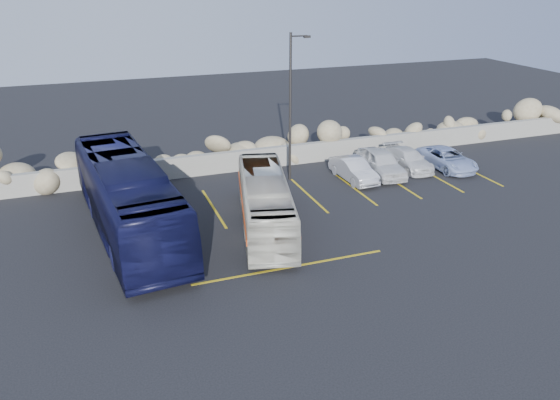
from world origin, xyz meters
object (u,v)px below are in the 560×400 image
object	(u,v)px
car_a	(381,162)
car_d	(447,159)
vintage_bus	(265,202)
lamppost	(291,104)
tour_coach	(128,197)
car_c	(408,159)
car_b	(354,170)

from	to	relation	value
car_a	car_d	bearing A→B (deg)	-0.29
vintage_bus	car_d	distance (m)	13.39
car_a	car_d	size ratio (longest dim) A/B	1.00
lamppost	vintage_bus	bearing A→B (deg)	-121.50
lamppost	car_d	bearing A→B (deg)	-8.17
tour_coach	car_c	xyz separation A→B (m)	(16.41, 3.25, -1.11)
car_c	lamppost	bearing A→B (deg)	175.47
vintage_bus	car_a	world-z (taller)	vintage_bus
lamppost	car_d	distance (m)	10.22
car_a	car_d	xyz separation A→B (m)	(4.23, -0.38, -0.14)
car_d	car_b	bearing A→B (deg)	177.56
vintage_bus	car_a	distance (m)	9.61
lamppost	car_d	xyz separation A→B (m)	(9.43, -1.35, -3.71)
car_b	car_a	bearing A→B (deg)	6.14
tour_coach	car_a	size ratio (longest dim) A/B	2.85
car_c	car_d	xyz separation A→B (m)	(2.18, -0.74, 0.01)
vintage_bus	tour_coach	xyz separation A→B (m)	(-5.84, 1.55, 0.48)
car_b	car_c	xyz separation A→B (m)	(3.96, 0.66, -0.04)
vintage_bus	car_d	size ratio (longest dim) A/B	2.06
car_a	car_b	world-z (taller)	car_a
vintage_bus	car_a	xyz separation A→B (m)	(8.51, 4.43, -0.49)
vintage_bus	car_c	size ratio (longest dim) A/B	2.20
vintage_bus	car_a	bearing A→B (deg)	41.20
tour_coach	car_a	distance (m)	14.67
car_a	car_c	distance (m)	2.09
car_c	car_d	bearing A→B (deg)	-18.59
tour_coach	car_c	size ratio (longest dim) A/B	3.07
lamppost	car_c	size ratio (longest dim) A/B	2.03
tour_coach	car_b	distance (m)	12.76
car_a	car_c	world-z (taller)	car_a
tour_coach	car_a	bearing A→B (deg)	5.39
tour_coach	car_b	size ratio (longest dim) A/B	3.25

